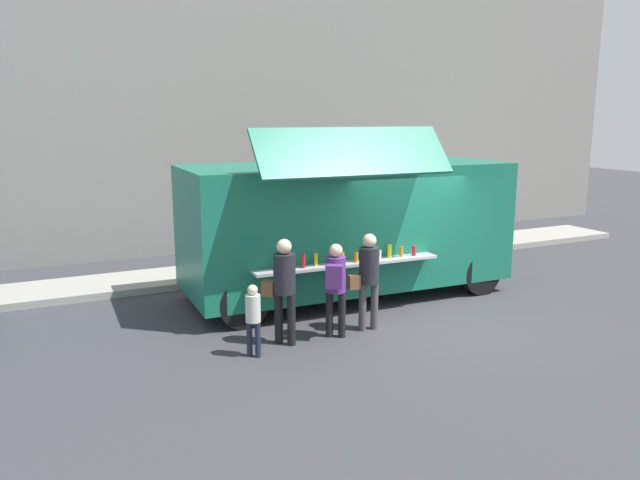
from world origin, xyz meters
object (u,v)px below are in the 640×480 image
object	(u,v)px
trash_bin	(432,238)
child_near_queue	(253,314)
food_truck_main	(348,224)
customer_mid_with_backpack	(336,281)
customer_front_ordering	(368,274)
customer_rear_waiting	(284,282)

from	to	relation	value
trash_bin	child_near_queue	size ratio (longest dim) A/B	0.80
food_truck_main	customer_mid_with_backpack	xyz separation A→B (m)	(-1.35, -2.10, -0.51)
customer_front_ordering	customer_mid_with_backpack	distance (m)	0.68
food_truck_main	customer_rear_waiting	bearing A→B (deg)	-136.39
food_truck_main	trash_bin	distance (m)	4.58
customer_front_ordering	child_near_queue	size ratio (longest dim) A/B	1.48
customer_front_ordering	customer_rear_waiting	bearing A→B (deg)	96.28
food_truck_main	child_near_queue	xyz separation A→B (m)	(-2.86, -2.28, -0.81)
trash_bin	customer_rear_waiting	size ratio (longest dim) A/B	0.53
customer_front_ordering	customer_mid_with_backpack	xyz separation A→B (m)	(-0.68, -0.10, -0.03)
customer_front_ordering	child_near_queue	world-z (taller)	customer_front_ordering
customer_mid_with_backpack	trash_bin	bearing A→B (deg)	-16.31
customer_mid_with_backpack	customer_rear_waiting	xyz separation A→B (m)	(-0.88, 0.11, 0.06)
customer_mid_with_backpack	customer_rear_waiting	distance (m)	0.88
trash_bin	child_near_queue	distance (m)	8.11
food_truck_main	customer_front_ordering	size ratio (longest dim) A/B	3.88
customer_rear_waiting	child_near_queue	distance (m)	0.77
customer_mid_with_backpack	customer_rear_waiting	bearing A→B (deg)	116.02
customer_front_ordering	customer_mid_with_backpack	size ratio (longest dim) A/B	1.06
customer_rear_waiting	trash_bin	bearing A→B (deg)	-5.22
food_truck_main	trash_bin	xyz separation A→B (m)	(3.82, 2.32, -1.03)
trash_bin	customer_rear_waiting	bearing A→B (deg)	-144.48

